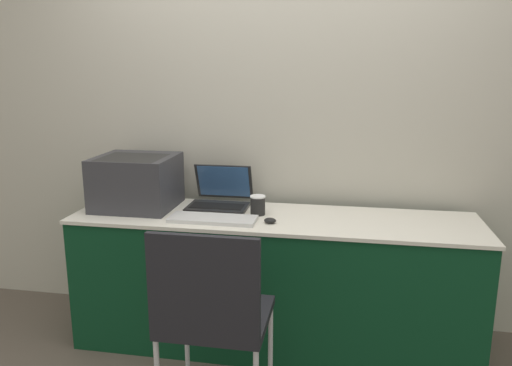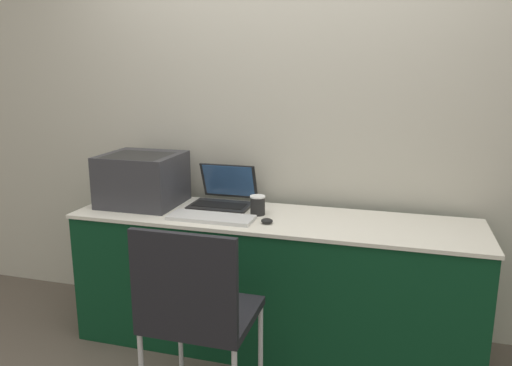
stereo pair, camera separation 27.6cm
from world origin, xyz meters
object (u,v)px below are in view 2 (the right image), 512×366
object	(u,v)px
printer	(142,177)
coffee_cup	(258,205)
external_keyboard	(211,218)
laptop_left	(223,196)
chair	(196,307)
mouse	(267,221)

from	to	relation	value
printer	coffee_cup	world-z (taller)	printer
coffee_cup	external_keyboard	bearing A→B (deg)	-144.24
laptop_left	external_keyboard	distance (m)	0.30
coffee_cup	chair	distance (m)	0.78
external_keyboard	mouse	world-z (taller)	mouse
coffee_cup	chair	size ratio (longest dim) A/B	0.12
coffee_cup	laptop_left	bearing A→B (deg)	151.78
laptop_left	mouse	size ratio (longest dim) A/B	5.47
printer	coffee_cup	bearing A→B (deg)	-1.82
printer	laptop_left	distance (m)	0.50
external_keyboard	coffee_cup	size ratio (longest dim) A/B	4.33
printer	chair	size ratio (longest dim) A/B	0.48
laptop_left	chair	bearing A→B (deg)	-78.22
external_keyboard	laptop_left	bearing A→B (deg)	96.65
external_keyboard	printer	bearing A→B (deg)	160.45
laptop_left	mouse	bearing A→B (deg)	-39.04
laptop_left	chair	world-z (taller)	laptop_left
external_keyboard	chair	world-z (taller)	chair
laptop_left	coffee_cup	size ratio (longest dim) A/B	3.22
coffee_cup	chair	bearing A→B (deg)	-95.59
external_keyboard	chair	size ratio (longest dim) A/B	0.50
external_keyboard	coffee_cup	world-z (taller)	coffee_cup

